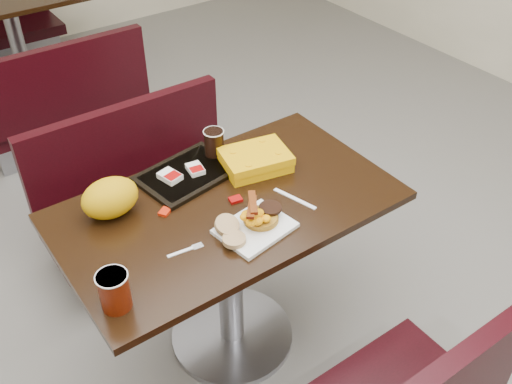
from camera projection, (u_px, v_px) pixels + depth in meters
floor at (232, 337)px, 2.56m from camera, size 6.00×7.00×0.01m
table_near at (230, 277)px, 2.33m from camera, size 1.20×0.70×0.75m
bench_near_n at (149, 191)px, 2.79m from camera, size 1.00×0.46×0.72m
table_far at (19, 49)px, 3.99m from camera, size 1.20×0.70×0.75m
bench_far_s at (57, 91)px, 3.55m from camera, size 1.00×0.46×0.72m
platter at (255, 228)px, 1.98m from camera, size 0.27×0.22×0.01m
pancake_stack at (261, 217)px, 1.99m from camera, size 0.14×0.14×0.02m
sausage_patty at (270, 208)px, 2.00m from camera, size 0.09×0.09×0.01m
scrambled_eggs at (255, 215)px, 1.95m from camera, size 0.10×0.10×0.04m
bacon_strips at (252, 206)px, 1.94m from camera, size 0.13×0.15×0.01m
muffin_bottom at (234, 240)px, 1.91m from camera, size 0.10×0.10×0.02m
muffin_top at (227, 225)px, 1.95m from camera, size 0.10×0.10×0.05m
coffee_cup_near at (114, 291)px, 1.69m from camera, size 0.11×0.11×0.12m
fork at (180, 252)px, 1.90m from camera, size 0.12×0.04×0.00m
knife at (295, 199)px, 2.11m from camera, size 0.06×0.18×0.00m
condiment_syrup at (165, 212)px, 2.05m from camera, size 0.05×0.05×0.01m
condiment_ketchup at (236, 199)px, 2.10m from camera, size 0.05×0.04×0.01m
tray at (187, 174)px, 2.22m from camera, size 0.39×0.30×0.02m
hashbrown_sleeve_left at (170, 176)px, 2.18m from camera, size 0.08×0.09×0.02m
hashbrown_sleeve_right at (195, 169)px, 2.22m from camera, size 0.07×0.08×0.02m
coffee_cup_far at (214, 143)px, 2.28m from camera, size 0.10×0.10×0.10m
clamshell at (255, 160)px, 2.25m from camera, size 0.28×0.24×0.07m
paper_bag at (110, 198)px, 2.01m from camera, size 0.24×0.21×0.14m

